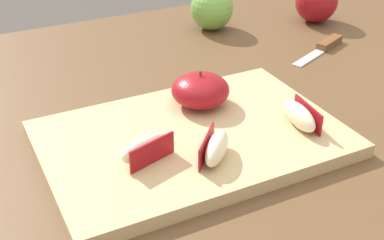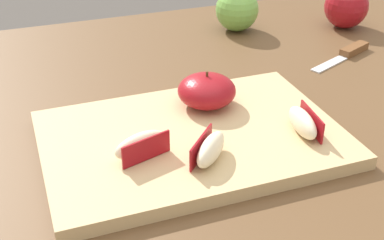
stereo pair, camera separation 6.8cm
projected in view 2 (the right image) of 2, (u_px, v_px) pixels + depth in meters
dining_table at (218, 158)px, 0.85m from camera, size 1.28×0.91×0.73m
cutting_board at (192, 139)px, 0.70m from camera, size 0.40×0.27×0.02m
apple_half_skin_up at (207, 91)px, 0.75m from camera, size 0.08×0.08×0.05m
apple_wedge_left at (141, 145)px, 0.64m from camera, size 0.08×0.05×0.03m
apple_wedge_right at (303, 122)px, 0.69m from camera, size 0.03×0.07×0.03m
apple_wedge_middle at (210, 149)px, 0.63m from camera, size 0.07×0.07×0.03m
paring_knife at (350, 52)px, 0.97m from camera, size 0.15×0.08×0.01m
whole_apple_red_delicious at (346, 6)px, 1.07m from camera, size 0.09×0.09×0.10m
whole_apple_granny_green at (237, 10)px, 1.06m from camera, size 0.09×0.09×0.10m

